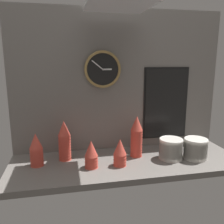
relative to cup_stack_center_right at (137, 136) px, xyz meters
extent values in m
cube|color=slate|center=(-0.08, -0.05, -0.17)|extent=(1.60, 0.56, 0.04)
cube|color=slate|center=(-0.08, 0.21, 0.38)|extent=(1.60, 0.03, 1.05)
cone|color=#DB4C3D|center=(0.00, 0.00, -0.10)|extent=(0.09, 0.09, 0.11)
cone|color=#DB4C3D|center=(0.00, 0.00, -0.08)|extent=(0.09, 0.09, 0.11)
cone|color=#DB4C3D|center=(0.00, 0.00, -0.06)|extent=(0.09, 0.09, 0.11)
cone|color=#DB4C3D|center=(0.00, 0.00, -0.04)|extent=(0.09, 0.09, 0.11)
cone|color=#DB4C3D|center=(0.00, 0.00, -0.02)|extent=(0.09, 0.09, 0.11)
cone|color=#DB4C3D|center=(0.00, 0.00, 0.00)|extent=(0.09, 0.09, 0.11)
cone|color=#DB4C3D|center=(0.00, 0.00, 0.02)|extent=(0.09, 0.09, 0.11)
cone|color=#DB4C3D|center=(0.00, 0.00, 0.04)|extent=(0.09, 0.09, 0.11)
cone|color=#DB4C3D|center=(0.00, 0.00, 0.06)|extent=(0.09, 0.09, 0.11)
cone|color=#DB4C3D|center=(0.00, 0.00, 0.08)|extent=(0.09, 0.09, 0.11)
cone|color=#DB4C3D|center=(0.00, 0.00, 0.10)|extent=(0.09, 0.09, 0.11)
cone|color=#DB4C3D|center=(-0.34, -0.12, -0.10)|extent=(0.09, 0.09, 0.11)
cone|color=#DB4C3D|center=(-0.34, -0.12, -0.08)|extent=(0.09, 0.09, 0.11)
cone|color=#DB4C3D|center=(-0.34, -0.12, -0.06)|extent=(0.09, 0.09, 0.11)
cone|color=#DB4C3D|center=(-0.34, -0.12, -0.04)|extent=(0.09, 0.09, 0.11)
cone|color=#DB4C3D|center=(-0.34, -0.12, -0.02)|extent=(0.09, 0.09, 0.11)
cone|color=#DB4C3D|center=(-0.69, -0.02, -0.10)|extent=(0.09, 0.09, 0.11)
cone|color=#DB4C3D|center=(-0.69, -0.02, -0.08)|extent=(0.09, 0.09, 0.11)
cone|color=#DB4C3D|center=(-0.69, -0.02, -0.06)|extent=(0.09, 0.09, 0.11)
cone|color=#DB4C3D|center=(-0.69, -0.02, -0.04)|extent=(0.09, 0.09, 0.11)
cone|color=#DB4C3D|center=(-0.69, -0.02, -0.02)|extent=(0.09, 0.09, 0.11)
cone|color=#DB4C3D|center=(-0.69, -0.02, 0.00)|extent=(0.09, 0.09, 0.11)
cone|color=#DB4C3D|center=(-0.69, -0.02, 0.02)|extent=(0.09, 0.09, 0.11)
cone|color=#DB4C3D|center=(-0.15, -0.13, -0.10)|extent=(0.09, 0.09, 0.11)
cone|color=#DB4C3D|center=(-0.15, -0.13, -0.08)|extent=(0.09, 0.09, 0.11)
cone|color=#DB4C3D|center=(-0.15, -0.13, -0.06)|extent=(0.09, 0.09, 0.11)
cone|color=#DB4C3D|center=(-0.15, -0.13, -0.04)|extent=(0.09, 0.09, 0.11)
cone|color=#DB4C3D|center=(-0.15, -0.13, -0.02)|extent=(0.09, 0.09, 0.11)
cone|color=#DB4C3D|center=(-0.51, 0.04, -0.10)|extent=(0.09, 0.09, 0.11)
cone|color=#DB4C3D|center=(-0.51, 0.04, -0.08)|extent=(0.09, 0.09, 0.11)
cone|color=#DB4C3D|center=(-0.51, 0.04, -0.06)|extent=(0.09, 0.09, 0.11)
cone|color=#DB4C3D|center=(-0.51, 0.04, -0.04)|extent=(0.09, 0.09, 0.11)
cone|color=#DB4C3D|center=(-0.51, 0.04, -0.02)|extent=(0.09, 0.09, 0.11)
cone|color=#DB4C3D|center=(-0.51, 0.04, 0.00)|extent=(0.09, 0.09, 0.11)
cone|color=#DB4C3D|center=(-0.51, 0.04, 0.02)|extent=(0.09, 0.09, 0.11)
cone|color=#DB4C3D|center=(-0.51, 0.04, 0.04)|extent=(0.09, 0.09, 0.11)
cone|color=#DB4C3D|center=(-0.51, 0.04, 0.06)|extent=(0.09, 0.09, 0.11)
cone|color=#DB4C3D|center=(-0.51, 0.04, 0.08)|extent=(0.09, 0.09, 0.11)
cylinder|color=beige|center=(0.39, -0.13, -0.13)|extent=(0.16, 0.16, 0.05)
cylinder|color=beige|center=(0.39, -0.13, -0.10)|extent=(0.16, 0.16, 0.05)
cylinder|color=beige|center=(0.39, -0.13, -0.08)|extent=(0.16, 0.16, 0.05)
cylinder|color=beige|center=(0.39, -0.13, -0.05)|extent=(0.16, 0.16, 0.05)
cylinder|color=beige|center=(0.39, -0.13, -0.03)|extent=(0.16, 0.16, 0.05)
torus|color=white|center=(0.39, -0.13, -0.01)|extent=(0.17, 0.17, 0.02)
cylinder|color=beige|center=(0.22, -0.09, -0.13)|extent=(0.16, 0.16, 0.05)
cylinder|color=beige|center=(0.22, -0.09, -0.10)|extent=(0.16, 0.16, 0.05)
cylinder|color=beige|center=(0.22, -0.09, -0.08)|extent=(0.16, 0.16, 0.05)
cylinder|color=beige|center=(0.22, -0.09, -0.05)|extent=(0.16, 0.16, 0.05)
cylinder|color=beige|center=(0.22, -0.09, -0.03)|extent=(0.16, 0.16, 0.05)
torus|color=white|center=(0.22, -0.09, -0.01)|extent=(0.17, 0.17, 0.02)
cylinder|color=black|center=(-0.21, 0.18, 0.47)|extent=(0.26, 0.02, 0.26)
torus|color=#AD894C|center=(-0.21, 0.18, 0.47)|extent=(0.27, 0.02, 0.27)
cube|color=white|center=(-0.18, 0.17, 0.47)|extent=(0.07, 0.01, 0.01)
cube|color=white|center=(-0.25, 0.17, 0.50)|extent=(0.08, 0.01, 0.07)
cylinder|color=white|center=(-0.21, 0.17, 0.47)|extent=(0.01, 0.01, 0.01)
cube|color=black|center=(0.30, 0.19, 0.20)|extent=(0.37, 0.01, 0.57)
cube|color=black|center=(0.30, 0.19, 0.20)|extent=(0.34, 0.01, 0.54)
cube|color=white|center=(-0.15, -0.05, 0.86)|extent=(0.40, 0.40, 0.02)
camera|label=1|loc=(-0.50, -1.55, 0.53)|focal=38.00mm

